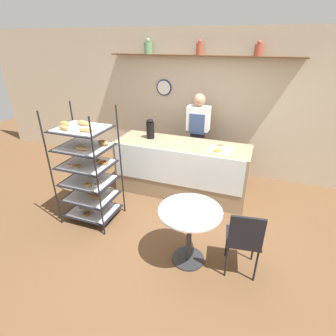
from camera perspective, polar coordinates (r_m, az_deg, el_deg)
ground_plane at (r=3.99m, az=-1.85°, el=-12.48°), size 14.00×14.00×0.00m
back_wall at (r=5.28m, az=6.88°, el=13.76°), size 10.00×0.30×2.70m
display_counter at (r=4.56m, az=2.92°, el=-0.14°), size 2.25×0.72×0.93m
pastry_rack at (r=3.91m, az=-17.06°, el=-0.66°), size 0.77×0.62×1.71m
person_worker at (r=4.94m, az=6.47°, el=7.35°), size 0.40×0.23×1.64m
cafe_table at (r=3.13m, az=4.74°, el=-11.86°), size 0.74×0.74×0.75m
cafe_chair at (r=3.10m, az=16.26°, el=-14.33°), size 0.43×0.43×0.87m
coffee_carafe at (r=4.58m, az=-3.88°, el=8.47°), size 0.14×0.14×0.34m
donut_tray_counter at (r=4.18m, az=11.46°, el=4.09°), size 0.37×0.32×0.05m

